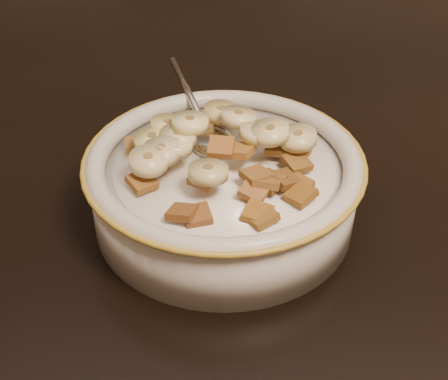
# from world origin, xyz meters

# --- Properties ---
(table) EXTENTS (1.44, 0.97, 0.04)m
(table) POSITION_xyz_m (0.00, 0.00, 0.73)
(table) COLOR black
(table) RESTS_ON floor
(chair) EXTENTS (0.43, 0.43, 0.88)m
(chair) POSITION_xyz_m (-0.19, 0.70, 0.44)
(chair) COLOR black
(chair) RESTS_ON floor
(cereal_bowl) EXTENTS (0.22, 0.22, 0.05)m
(cereal_bowl) POSITION_xyz_m (-0.02, -0.14, 0.78)
(cereal_bowl) COLOR beige
(cereal_bowl) RESTS_ON table
(milk) EXTENTS (0.19, 0.19, 0.00)m
(milk) POSITION_xyz_m (-0.02, -0.14, 0.80)
(milk) COLOR white
(milk) RESTS_ON cereal_bowl
(spoon) EXTENTS (0.06, 0.07, 0.01)m
(spoon) POSITION_xyz_m (-0.04, -0.10, 0.81)
(spoon) COLOR #BBBBBB
(spoon) RESTS_ON cereal_bowl
(cereal_square_0) EXTENTS (0.03, 0.03, 0.01)m
(cereal_square_0) POSITION_xyz_m (0.02, -0.20, 0.81)
(cereal_square_0) COLOR brown
(cereal_square_0) RESTS_ON milk
(cereal_square_1) EXTENTS (0.03, 0.03, 0.01)m
(cereal_square_1) POSITION_xyz_m (0.04, -0.18, 0.81)
(cereal_square_1) COLOR brown
(cereal_square_1) RESTS_ON milk
(cereal_square_2) EXTENTS (0.03, 0.03, 0.01)m
(cereal_square_2) POSITION_xyz_m (0.03, -0.16, 0.81)
(cereal_square_2) COLOR brown
(cereal_square_2) RESTS_ON milk
(cereal_square_3) EXTENTS (0.02, 0.02, 0.01)m
(cereal_square_3) POSITION_xyz_m (-0.03, -0.06, 0.81)
(cereal_square_3) COLOR olive
(cereal_square_3) RESTS_ON milk
(cereal_square_4) EXTENTS (0.02, 0.02, 0.01)m
(cereal_square_4) POSITION_xyz_m (0.02, -0.17, 0.82)
(cereal_square_4) COLOR brown
(cereal_square_4) RESTS_ON milk
(cereal_square_5) EXTENTS (0.02, 0.02, 0.01)m
(cereal_square_5) POSITION_xyz_m (-0.02, -0.14, 0.83)
(cereal_square_5) COLOR #94582A
(cereal_square_5) RESTS_ON milk
(cereal_square_6) EXTENTS (0.03, 0.03, 0.01)m
(cereal_square_6) POSITION_xyz_m (-0.08, -0.15, 0.81)
(cereal_square_6) COLOR brown
(cereal_square_6) RESTS_ON milk
(cereal_square_7) EXTENTS (0.03, 0.03, 0.01)m
(cereal_square_7) POSITION_xyz_m (-0.08, -0.18, 0.81)
(cereal_square_7) COLOR #94561C
(cereal_square_7) RESTS_ON milk
(cereal_square_8) EXTENTS (0.03, 0.03, 0.01)m
(cereal_square_8) POSITION_xyz_m (0.01, -0.16, 0.82)
(cereal_square_8) COLOR brown
(cereal_square_8) RESTS_ON milk
(cereal_square_9) EXTENTS (0.02, 0.02, 0.01)m
(cereal_square_9) POSITION_xyz_m (0.02, -0.09, 0.81)
(cereal_square_9) COLOR brown
(cereal_square_9) RESTS_ON milk
(cereal_square_10) EXTENTS (0.02, 0.02, 0.01)m
(cereal_square_10) POSITION_xyz_m (-0.10, -0.12, 0.81)
(cereal_square_10) COLOR brown
(cereal_square_10) RESTS_ON milk
(cereal_square_11) EXTENTS (0.03, 0.03, 0.01)m
(cereal_square_11) POSITION_xyz_m (0.01, -0.20, 0.81)
(cereal_square_11) COLOR #905F1A
(cereal_square_11) RESTS_ON milk
(cereal_square_12) EXTENTS (0.03, 0.03, 0.01)m
(cereal_square_12) POSITION_xyz_m (0.02, -0.16, 0.81)
(cereal_square_12) COLOR brown
(cereal_square_12) RESTS_ON milk
(cereal_square_13) EXTENTS (0.03, 0.03, 0.01)m
(cereal_square_13) POSITION_xyz_m (-0.03, -0.17, 0.82)
(cereal_square_13) COLOR brown
(cereal_square_13) RESTS_ON milk
(cereal_square_14) EXTENTS (0.02, 0.02, 0.01)m
(cereal_square_14) POSITION_xyz_m (-0.05, -0.09, 0.81)
(cereal_square_14) COLOR brown
(cereal_square_14) RESTS_ON milk
(cereal_square_15) EXTENTS (0.02, 0.02, 0.01)m
(cereal_square_15) POSITION_xyz_m (-0.05, -0.09, 0.81)
(cereal_square_15) COLOR brown
(cereal_square_15) RESTS_ON milk
(cereal_square_16) EXTENTS (0.03, 0.03, 0.01)m
(cereal_square_16) POSITION_xyz_m (0.04, -0.14, 0.81)
(cereal_square_16) COLOR brown
(cereal_square_16) RESTS_ON milk
(cereal_square_17) EXTENTS (0.03, 0.03, 0.01)m
(cereal_square_17) POSITION_xyz_m (-0.01, -0.14, 0.82)
(cereal_square_17) COLOR #9C6B1F
(cereal_square_17) RESTS_ON milk
(cereal_square_18) EXTENTS (0.03, 0.03, 0.01)m
(cereal_square_18) POSITION_xyz_m (0.04, -0.16, 0.81)
(cereal_square_18) COLOR brown
(cereal_square_18) RESTS_ON milk
(cereal_square_19) EXTENTS (0.02, 0.02, 0.01)m
(cereal_square_19) POSITION_xyz_m (0.02, -0.12, 0.82)
(cereal_square_19) COLOR #9B6220
(cereal_square_19) RESTS_ON milk
(cereal_square_20) EXTENTS (0.03, 0.03, 0.01)m
(cereal_square_20) POSITION_xyz_m (0.04, -0.11, 0.81)
(cereal_square_20) COLOR olive
(cereal_square_20) RESTS_ON milk
(cereal_square_21) EXTENTS (0.02, 0.02, 0.01)m
(cereal_square_21) POSITION_xyz_m (-0.04, -0.21, 0.81)
(cereal_square_21) COLOR brown
(cereal_square_21) RESTS_ON milk
(cereal_square_22) EXTENTS (0.03, 0.03, 0.01)m
(cereal_square_22) POSITION_xyz_m (0.01, -0.18, 0.81)
(cereal_square_22) COLOR #8F5D23
(cereal_square_22) RESTS_ON milk
(cereal_square_23) EXTENTS (0.03, 0.03, 0.01)m
(cereal_square_23) POSITION_xyz_m (-0.03, -0.21, 0.81)
(cereal_square_23) COLOR brown
(cereal_square_23) RESTS_ON milk
(banana_slice_0) EXTENTS (0.03, 0.03, 0.01)m
(banana_slice_0) POSITION_xyz_m (-0.06, -0.14, 0.83)
(banana_slice_0) COLOR beige
(banana_slice_0) RESTS_ON milk
(banana_slice_1) EXTENTS (0.04, 0.04, 0.01)m
(banana_slice_1) POSITION_xyz_m (-0.07, -0.11, 0.83)
(banana_slice_1) COLOR #FFDC7D
(banana_slice_1) RESTS_ON milk
(banana_slice_2) EXTENTS (0.04, 0.04, 0.01)m
(banana_slice_2) POSITION_xyz_m (-0.05, -0.12, 0.84)
(banana_slice_2) COLOR #FEF3A0
(banana_slice_2) RESTS_ON milk
(banana_slice_3) EXTENTS (0.04, 0.04, 0.01)m
(banana_slice_3) POSITION_xyz_m (-0.03, -0.08, 0.82)
(banana_slice_3) COLOR #DBC76F
(banana_slice_3) RESTS_ON milk
(banana_slice_4) EXTENTS (0.03, 0.04, 0.02)m
(banana_slice_4) POSITION_xyz_m (-0.01, -0.10, 0.83)
(banana_slice_4) COLOR beige
(banana_slice_4) RESTS_ON milk
(banana_slice_5) EXTENTS (0.04, 0.04, 0.01)m
(banana_slice_5) POSITION_xyz_m (0.04, -0.12, 0.83)
(banana_slice_5) COLOR #D7C188
(banana_slice_5) RESTS_ON milk
(banana_slice_6) EXTENTS (0.04, 0.04, 0.01)m
(banana_slice_6) POSITION_xyz_m (-0.06, -0.13, 0.83)
(banana_slice_6) COLOR beige
(banana_slice_6) RESTS_ON milk
(banana_slice_7) EXTENTS (0.03, 0.03, 0.01)m
(banana_slice_7) POSITION_xyz_m (-0.08, -0.13, 0.83)
(banana_slice_7) COLOR #FDEF86
(banana_slice_7) RESTS_ON milk
(banana_slice_8) EXTENTS (0.04, 0.04, 0.01)m
(banana_slice_8) POSITION_xyz_m (0.02, -0.13, 0.84)
(banana_slice_8) COLOR #E0D480
(banana_slice_8) RESTS_ON milk
(banana_slice_9) EXTENTS (0.04, 0.04, 0.01)m
(banana_slice_9) POSITION_xyz_m (0.01, -0.12, 0.83)
(banana_slice_9) COLOR #D6CB87
(banana_slice_9) RESTS_ON milk
(banana_slice_10) EXTENTS (0.04, 0.04, 0.02)m
(banana_slice_10) POSITION_xyz_m (-0.07, -0.15, 0.83)
(banana_slice_10) COLOR #CABD85
(banana_slice_10) RESTS_ON milk
(banana_slice_11) EXTENTS (0.04, 0.04, 0.01)m
(banana_slice_11) POSITION_xyz_m (-0.08, -0.17, 0.83)
(banana_slice_11) COLOR #D1C38B
(banana_slice_11) RESTS_ON milk
(banana_slice_12) EXTENTS (0.04, 0.04, 0.01)m
(banana_slice_12) POSITION_xyz_m (-0.03, -0.18, 0.83)
(banana_slice_12) COLOR #C8C079
(banana_slice_12) RESTS_ON milk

